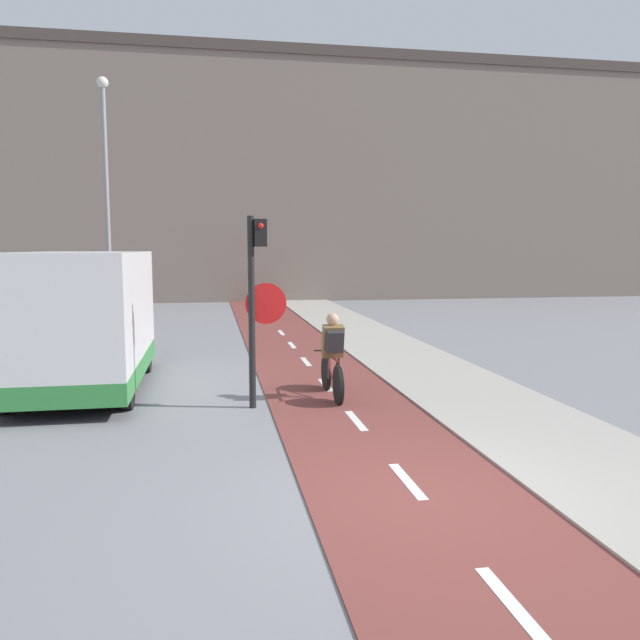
% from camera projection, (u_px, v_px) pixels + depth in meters
% --- Properties ---
extents(ground_plane, '(120.00, 120.00, 0.00)m').
position_uv_depth(ground_plane, '(422.00, 500.00, 6.51)').
color(ground_plane, gray).
extents(bike_lane, '(2.42, 60.00, 0.02)m').
position_uv_depth(bike_lane, '(422.00, 499.00, 6.51)').
color(bike_lane, brown).
rests_on(bike_lane, ground_plane).
extents(sidewalk_strip, '(2.40, 60.00, 0.05)m').
position_uv_depth(sidewalk_strip, '(629.00, 483.00, 6.92)').
color(sidewalk_strip, '#A8A399').
rests_on(sidewalk_strip, ground_plane).
extents(building_row_background, '(60.00, 5.20, 12.28)m').
position_uv_depth(building_row_background, '(250.00, 180.00, 32.29)').
color(building_row_background, slate).
rests_on(building_row_background, ground_plane).
extents(traffic_light_pole, '(0.67, 0.25, 3.13)m').
position_uv_depth(traffic_light_pole, '(257.00, 290.00, 10.09)').
color(traffic_light_pole, black).
rests_on(traffic_light_pole, ground_plane).
extents(street_lamp_far, '(0.36, 0.36, 7.95)m').
position_uv_depth(street_lamp_far, '(106.00, 180.00, 19.82)').
color(street_lamp_far, gray).
rests_on(street_lamp_far, ground_plane).
extents(cyclist_near, '(0.46, 1.78, 1.50)m').
position_uv_depth(cyclist_near, '(333.00, 358.00, 10.89)').
color(cyclist_near, black).
rests_on(cyclist_near, ground_plane).
extents(van, '(2.12, 4.80, 2.55)m').
position_uv_depth(van, '(83.00, 323.00, 11.41)').
color(van, silver).
rests_on(van, ground_plane).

